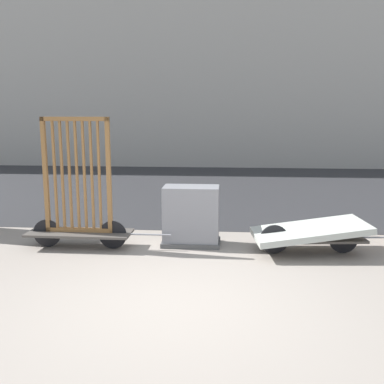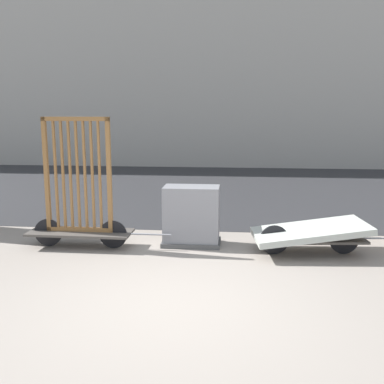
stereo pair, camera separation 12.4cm
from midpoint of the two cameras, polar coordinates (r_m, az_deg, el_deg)
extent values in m
plane|color=gray|center=(5.74, -2.41, -13.92)|extent=(60.00, 60.00, 0.00)
cube|color=#2D2D30|center=(13.86, 1.84, 0.54)|extent=(56.00, 10.13, 0.01)
cube|color=#4C4742|center=(8.06, -14.51, -5.05)|extent=(1.80, 0.62, 0.04)
cylinder|color=black|center=(7.89, -10.48, -5.37)|extent=(0.49, 0.04, 0.49)
cylinder|color=black|center=(8.28, -18.33, -4.99)|extent=(0.49, 0.04, 0.49)
cylinder|color=gray|center=(7.74, -5.72, -5.40)|extent=(0.70, 0.03, 0.03)
cube|color=olive|center=(8.05, -14.52, -4.67)|extent=(1.17, 0.08, 0.07)
cube|color=olive|center=(7.79, -15.16, 8.96)|extent=(1.17, 0.08, 0.07)
cube|color=olive|center=(8.06, -18.52, 2.04)|extent=(0.07, 0.07, 1.97)
cube|color=olive|center=(7.69, -10.97, 2.01)|extent=(0.07, 0.07, 1.97)
cube|color=olive|center=(8.00, -17.44, 2.04)|extent=(0.04, 0.05, 1.90)
cube|color=olive|center=(7.95, -16.58, 2.04)|extent=(0.04, 0.05, 1.90)
cube|color=olive|center=(7.91, -15.71, 2.03)|extent=(0.04, 0.05, 1.90)
cube|color=olive|center=(7.86, -14.83, 2.03)|extent=(0.04, 0.05, 1.90)
cube|color=olive|center=(7.82, -13.95, 2.03)|extent=(0.04, 0.05, 1.90)
cube|color=olive|center=(7.78, -13.05, 2.02)|extent=(0.04, 0.05, 1.90)
cube|color=olive|center=(7.74, -12.14, 2.02)|extent=(0.04, 0.05, 1.90)
cube|color=#4C4742|center=(7.74, 14.19, -5.68)|extent=(1.85, 0.80, 0.04)
cylinder|color=black|center=(7.92, 18.27, -5.67)|extent=(0.49, 0.09, 0.49)
cylinder|color=black|center=(7.61, 9.93, -5.95)|extent=(0.49, 0.09, 0.49)
cylinder|color=gray|center=(8.16, 22.69, -5.34)|extent=(0.70, 0.11, 0.03)
cube|color=#B2B7AD|center=(7.71, 14.23, -4.77)|extent=(1.93, 1.21, 0.32)
cube|color=#4C4C4C|center=(8.05, -0.55, -6.40)|extent=(1.03, 0.60, 0.08)
cube|color=gray|center=(7.92, -0.55, -3.04)|extent=(0.97, 0.54, 1.05)
camera|label=1|loc=(0.06, -90.47, -0.09)|focal=42.00mm
camera|label=2|loc=(0.06, 89.53, 0.09)|focal=42.00mm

